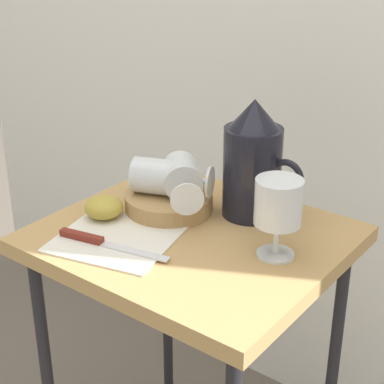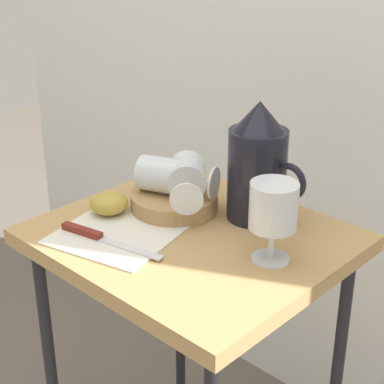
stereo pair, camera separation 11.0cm
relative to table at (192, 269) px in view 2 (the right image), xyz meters
name	(u,v)px [view 2 (the right image)]	position (x,y,z in m)	size (l,w,h in m)	color
table	(192,269)	(0.00, 0.00, 0.00)	(0.52, 0.46, 0.70)	tan
linen_napkin	(116,235)	(-0.09, -0.10, 0.08)	(0.20, 0.19, 0.00)	silver
basket_tray	(174,201)	(-0.09, 0.05, 0.09)	(0.17, 0.17, 0.04)	#AD8451
pitcher	(257,172)	(0.04, 0.13, 0.17)	(0.16, 0.11, 0.23)	black
wine_glass_upright	(273,210)	(0.16, 0.02, 0.17)	(0.08, 0.08, 0.14)	silver
wine_glass_tipped_near	(187,177)	(-0.07, 0.06, 0.15)	(0.15, 0.15, 0.07)	silver
wine_glass_tipped_far	(165,175)	(-0.11, 0.04, 0.15)	(0.16, 0.12, 0.07)	silver
apple_half_left	(109,203)	(-0.16, -0.06, 0.10)	(0.07, 0.07, 0.04)	#B29938
knife	(96,236)	(-0.10, -0.14, 0.09)	(0.21, 0.06, 0.01)	silver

